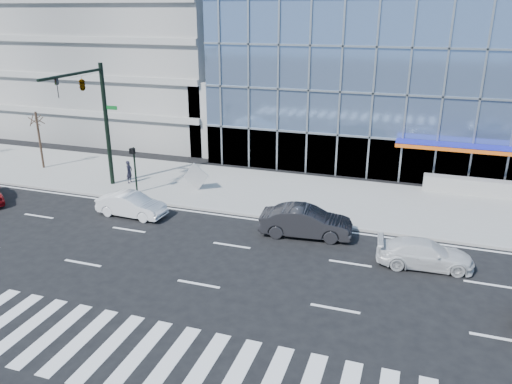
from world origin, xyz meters
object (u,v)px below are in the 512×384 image
dark_sedan (306,222)px  tilted_panel (196,176)px  ped_signal_post (134,163)px  white_sedan (132,205)px  pedestrian (129,172)px  traffic_signal (90,98)px  street_tree_near (37,120)px  white_suv (425,254)px

dark_sedan → tilted_panel: 9.43m
tilted_panel → dark_sedan: bearing=-26.8°
ped_signal_post → dark_sedan: bearing=-12.4°
white_sedan → pedestrian: 5.67m
ped_signal_post → pedestrian: ped_signal_post is taller
tilted_panel → ped_signal_post: bearing=-151.8°
traffic_signal → pedestrian: size_ratio=5.21×
traffic_signal → street_tree_near: traffic_signal is taller
white_sedan → pedestrian: bearing=35.5°
dark_sedan → street_tree_near: bearing=70.6°
street_tree_near → white_sedan: 12.87m
pedestrian → street_tree_near: bearing=80.9°
pedestrian → tilted_panel: bearing=-90.3°
ped_signal_post → dark_sedan: size_ratio=0.62×
street_tree_near → white_suv: size_ratio=0.97×
white_sedan → traffic_signal: bearing=58.4°
ped_signal_post → white_suv: (17.78, -4.10, -1.51)m
white_sedan → dark_sedan: bearing=-84.5°
traffic_signal → dark_sedan: (14.28, -2.22, -5.37)m
traffic_signal → tilted_panel: bearing=19.9°
white_suv → tilted_panel: size_ratio=3.37×
dark_sedan → tilted_panel: bearing=56.6°
dark_sedan → pedestrian: pedestrian is taller
ped_signal_post → tilted_panel: ped_signal_post is taller
white_sedan → tilted_panel: size_ratio=3.15×
tilted_panel → pedestrian: bearing=-177.2°
ped_signal_post → street_tree_near: size_ratio=0.71×
traffic_signal → ped_signal_post: (2.50, 0.37, -4.02)m
ped_signal_post → white_sedan: ped_signal_post is taller
pedestrian → tilted_panel: size_ratio=1.18×
street_tree_near → dark_sedan: size_ratio=0.88×
traffic_signal → white_suv: bearing=-10.4°
street_tree_near → pedestrian: street_tree_near is taller
traffic_signal → white_sedan: traffic_signal is taller
white_suv → street_tree_near: bearing=70.4°
white_sedan → dark_sedan: dark_sedan is taller
white_suv → ped_signal_post: bearing=71.1°
ped_signal_post → tilted_panel: bearing=27.4°
traffic_signal → white_suv: (20.28, -3.72, -5.53)m
dark_sedan → white_suv: bearing=-109.9°
white_sedan → white_suv: bearing=-91.0°
white_suv → pedestrian: pedestrian is taller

